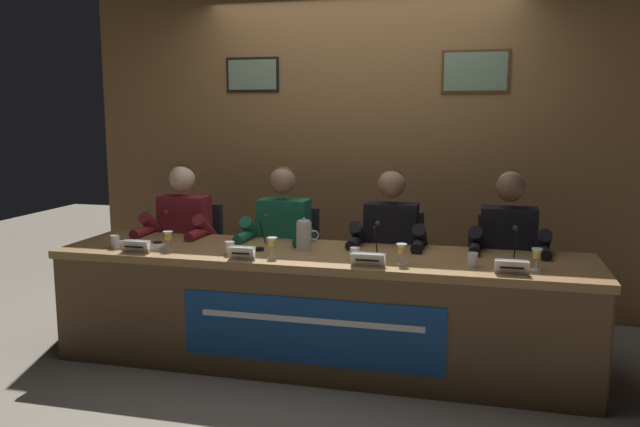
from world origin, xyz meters
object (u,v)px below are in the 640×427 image
(panelist_center_left, at_px, (280,240))
(panelist_far_right, at_px, (508,251))
(panelist_far_left, at_px, (180,235))
(chair_far_left, at_px, (193,265))
(juice_glass_center_left, at_px, (272,243))
(document_stack_far_left, at_px, (147,246))
(juice_glass_center_right, at_px, (401,250))
(microphone_center_right, at_px, (375,246))
(nameplate_far_right, at_px, (512,267))
(conference_table, at_px, (316,291))
(chair_center_left, at_px, (289,271))
(microphone_far_right, at_px, (515,252))
(water_pitcher_central, at_px, (304,235))
(panelist_center_right, at_px, (389,245))
(nameplate_center_right, at_px, (368,260))
(microphone_far_left, at_px, (160,233))
(water_cup_far_right, at_px, (473,261))
(nameplate_center_left, at_px, (242,253))
(microphone_center_left, at_px, (261,238))
(juice_glass_far_right, at_px, (537,255))
(water_cup_far_left, at_px, (115,242))
(juice_glass_far_left, at_px, (168,237))
(chair_far_right, at_px, (505,285))
(water_cup_center_right, at_px, (355,255))
(water_cup_center_left, at_px, (230,249))
(nameplate_far_left, at_px, (136,246))

(panelist_center_left, xyz_separation_m, panelist_far_right, (1.55, 0.00, 0.00))
(panelist_far_left, xyz_separation_m, panelist_center_left, (0.78, 0.00, 0.00))
(chair_far_left, bearing_deg, juice_glass_center_left, -40.99)
(document_stack_far_left, bearing_deg, juice_glass_center_right, -2.60)
(microphone_center_right, relative_size, nameplate_far_right, 1.17)
(conference_table, distance_m, chair_center_left, 0.80)
(conference_table, distance_m, microphone_far_right, 1.23)
(chair_far_left, bearing_deg, water_pitcher_central, -27.07)
(panelist_center_right, bearing_deg, nameplate_center_right, -92.06)
(microphone_far_left, height_order, chair_center_left, microphone_far_left)
(panelist_center_right, distance_m, water_cup_far_right, 0.79)
(panelist_far_left, bearing_deg, nameplate_center_left, -42.75)
(nameplate_center_right, relative_size, document_stack_far_left, 0.86)
(conference_table, bearing_deg, panelist_far_left, 156.96)
(juice_glass_center_left, relative_size, microphone_far_right, 0.57)
(juice_glass_center_right, height_order, nameplate_far_right, juice_glass_center_right)
(chair_far_left, relative_size, chair_center_left, 1.00)
(chair_far_left, bearing_deg, microphone_center_left, -37.53)
(conference_table, bearing_deg, panelist_center_right, 51.98)
(panelist_center_left, bearing_deg, juice_glass_far_right, -17.42)
(chair_far_left, xyz_separation_m, juice_glass_center_left, (0.92, -0.80, 0.38))
(juice_glass_center_right, bearing_deg, conference_table, 169.88)
(water_pitcher_central, bearing_deg, juice_glass_center_left, -116.48)
(water_cup_far_left, relative_size, microphone_center_right, 0.39)
(water_cup_far_left, distance_m, panelist_far_right, 2.57)
(conference_table, xyz_separation_m, chair_far_left, (-1.17, 0.70, -0.06))
(water_cup_far_left, xyz_separation_m, water_pitcher_central, (1.22, 0.25, 0.06))
(water_cup_far_right, height_order, water_pitcher_central, water_pitcher_central)
(microphone_far_left, relative_size, chair_center_left, 0.24)
(microphone_far_left, bearing_deg, juice_glass_far_left, -49.58)
(microphone_center_right, relative_size, chair_far_right, 0.24)
(conference_table, bearing_deg, microphone_center_left, 165.59)
(microphone_far_left, xyz_separation_m, juice_glass_center_left, (0.87, -0.21, 0.01))
(microphone_center_right, bearing_deg, panelist_center_right, 87.20)
(water_cup_center_right, height_order, microphone_far_right, microphone_far_right)
(microphone_center_right, distance_m, chair_far_right, 1.10)
(panelist_far_right, bearing_deg, microphone_far_right, -86.68)
(juice_glass_far_left, xyz_separation_m, water_cup_center_left, (0.44, -0.03, -0.05))
(panelist_far_right, bearing_deg, conference_table, -156.93)
(juice_glass_center_right, distance_m, water_pitcher_central, 0.71)
(panelist_center_right, distance_m, juice_glass_center_right, 0.62)
(juice_glass_far_left, distance_m, microphone_far_right, 2.16)
(microphone_center_left, distance_m, panelist_center_right, 0.88)
(panelist_center_left, height_order, water_cup_center_left, panelist_center_left)
(nameplate_center_right, xyz_separation_m, water_cup_far_right, (0.59, 0.13, -0.00))
(juice_glass_far_left, xyz_separation_m, juice_glass_center_left, (0.72, -0.03, 0.00))
(nameplate_center_left, xyz_separation_m, document_stack_far_left, (-0.74, 0.18, -0.03))
(conference_table, bearing_deg, juice_glass_far_right, -1.52)
(nameplate_far_left, bearing_deg, chair_far_left, 91.98)
(chair_far_left, relative_size, water_cup_center_right, 10.68)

